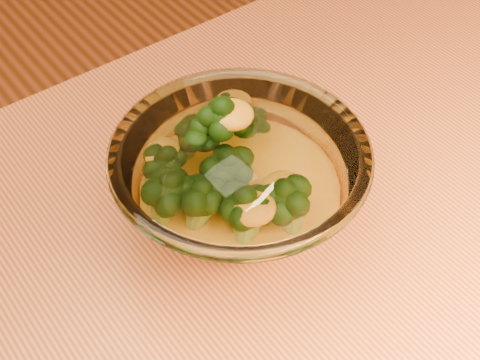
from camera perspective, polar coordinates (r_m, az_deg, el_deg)
name	(u,v)px	position (r m, az deg, el deg)	size (l,w,h in m)	color
glass_bowl	(240,184)	(0.60, 0.00, -0.32)	(0.23, 0.23, 0.10)	white
cheese_sauce	(240,199)	(0.61, 0.00, -1.67)	(0.13, 0.13, 0.04)	orange
broccoli_heap	(222,165)	(0.59, -1.58, 1.25)	(0.14, 0.16, 0.08)	black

